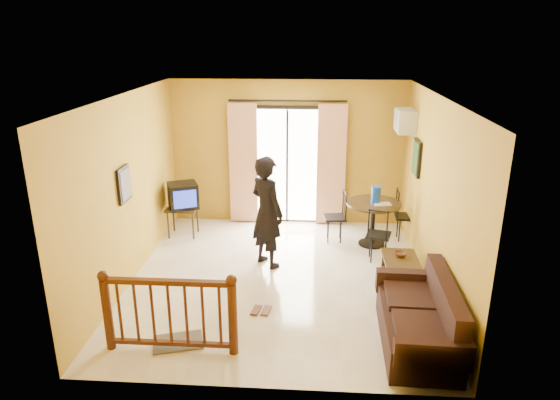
# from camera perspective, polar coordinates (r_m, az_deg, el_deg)

# --- Properties ---
(ground) EXTENTS (5.00, 5.00, 0.00)m
(ground) POSITION_cam_1_polar(r_m,az_deg,el_deg) (7.83, -0.19, -9.00)
(ground) COLOR beige
(ground) RESTS_ON ground
(room_shell) EXTENTS (5.00, 5.00, 5.00)m
(room_shell) POSITION_cam_1_polar(r_m,az_deg,el_deg) (7.20, -0.20, 3.07)
(room_shell) COLOR white
(room_shell) RESTS_ON ground
(balcony_door) EXTENTS (2.25, 0.14, 2.46)m
(balcony_door) POSITION_cam_1_polar(r_m,az_deg,el_deg) (9.68, 0.82, 4.04)
(balcony_door) COLOR black
(balcony_door) RESTS_ON ground
(tv_table) EXTENTS (0.55, 0.46, 0.55)m
(tv_table) POSITION_cam_1_polar(r_m,az_deg,el_deg) (9.42, -11.09, -1.25)
(tv_table) COLOR black
(tv_table) RESTS_ON ground
(television) EXTENTS (0.65, 0.62, 0.46)m
(television) POSITION_cam_1_polar(r_m,az_deg,el_deg) (9.31, -11.02, 0.51)
(television) COLOR black
(television) RESTS_ON tv_table
(picture_left) EXTENTS (0.05, 0.42, 0.52)m
(picture_left) POSITION_cam_1_polar(r_m,az_deg,el_deg) (7.54, -17.38, 1.71)
(picture_left) COLOR black
(picture_left) RESTS_ON room_shell
(dining_table) EXTENTS (0.96, 0.96, 0.80)m
(dining_table) POSITION_cam_1_polar(r_m,az_deg,el_deg) (8.94, 10.61, -1.28)
(dining_table) COLOR black
(dining_table) RESTS_ON ground
(water_jug) EXTENTS (0.16, 0.16, 0.31)m
(water_jug) POSITION_cam_1_polar(r_m,az_deg,el_deg) (8.81, 10.91, 0.59)
(water_jug) COLOR blue
(water_jug) RESTS_ON dining_table
(serving_tray) EXTENTS (0.30, 0.21, 0.02)m
(serving_tray) POSITION_cam_1_polar(r_m,az_deg,el_deg) (8.81, 11.64, -0.46)
(serving_tray) COLOR beige
(serving_tray) RESTS_ON dining_table
(dining_chairs) EXTENTS (1.72, 1.36, 0.95)m
(dining_chairs) POSITION_cam_1_polar(r_m,az_deg,el_deg) (9.10, 10.39, -5.21)
(dining_chairs) COLOR black
(dining_chairs) RESTS_ON ground
(air_conditioner) EXTENTS (0.31, 0.60, 0.40)m
(air_conditioner) POSITION_cam_1_polar(r_m,az_deg,el_deg) (9.13, 14.07, 8.77)
(air_conditioner) COLOR silver
(air_conditioner) RESTS_ON room_shell
(botanical_print) EXTENTS (0.05, 0.50, 0.60)m
(botanical_print) POSITION_cam_1_polar(r_m,az_deg,el_deg) (8.63, 15.33, 4.70)
(botanical_print) COLOR black
(botanical_print) RESTS_ON room_shell
(coffee_table) EXTENTS (0.51, 0.93, 0.41)m
(coffee_table) POSITION_cam_1_polar(r_m,az_deg,el_deg) (7.73, 13.70, -7.69)
(coffee_table) COLOR black
(coffee_table) RESTS_ON ground
(bowl) EXTENTS (0.18, 0.18, 0.05)m
(bowl) POSITION_cam_1_polar(r_m,az_deg,el_deg) (7.82, 13.59, -6.05)
(bowl) COLOR brown
(bowl) RESTS_ON coffee_table
(sofa) EXTENTS (0.87, 1.79, 0.85)m
(sofa) POSITION_cam_1_polar(r_m,az_deg,el_deg) (6.45, 15.90, -13.19)
(sofa) COLOR black
(sofa) RESTS_ON ground
(standing_person) EXTENTS (0.78, 0.78, 1.83)m
(standing_person) POSITION_cam_1_polar(r_m,az_deg,el_deg) (7.95, -1.51, -1.37)
(standing_person) COLOR black
(standing_person) RESTS_ON ground
(stair_balustrade) EXTENTS (1.63, 0.13, 1.04)m
(stair_balustrade) POSITION_cam_1_polar(r_m,az_deg,el_deg) (6.11, -12.56, -12.09)
(stair_balustrade) COLOR #471E0F
(stair_balustrade) RESTS_ON ground
(doormat) EXTENTS (0.69, 0.56, 0.02)m
(doormat) POSITION_cam_1_polar(r_m,az_deg,el_deg) (6.52, -11.58, -15.61)
(doormat) COLOR #5A5148
(doormat) RESTS_ON ground
(sandals) EXTENTS (0.28, 0.26, 0.03)m
(sandals) POSITION_cam_1_polar(r_m,az_deg,el_deg) (7.01, -2.17, -12.51)
(sandals) COLOR brown
(sandals) RESTS_ON ground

